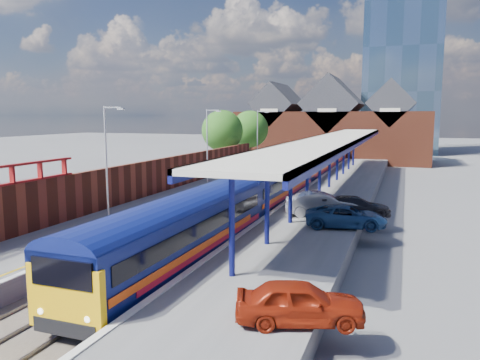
% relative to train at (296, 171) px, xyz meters
% --- Properties ---
extents(ground, '(240.00, 240.00, 0.00)m').
position_rel_train_xyz_m(ground, '(-1.49, 4.87, -2.12)').
color(ground, '#5B5B5E').
rests_on(ground, ground).
extents(ballast_bed, '(6.00, 76.00, 0.06)m').
position_rel_train_xyz_m(ballast_bed, '(-1.49, -5.13, -2.09)').
color(ballast_bed, '#473D33').
rests_on(ballast_bed, ground).
extents(rails, '(4.51, 76.00, 0.14)m').
position_rel_train_xyz_m(rails, '(-1.49, -5.13, -2.00)').
color(rails, slate).
rests_on(rails, ground).
extents(left_platform, '(5.00, 76.00, 1.00)m').
position_rel_train_xyz_m(left_platform, '(-6.99, -5.13, -1.62)').
color(left_platform, '#565659').
rests_on(left_platform, ground).
extents(right_platform, '(6.00, 76.00, 1.00)m').
position_rel_train_xyz_m(right_platform, '(4.51, -5.13, -1.62)').
color(right_platform, '#565659').
rests_on(right_platform, ground).
extents(coping_left, '(0.30, 76.00, 0.05)m').
position_rel_train_xyz_m(coping_left, '(-4.64, -5.13, -1.10)').
color(coping_left, silver).
rests_on(coping_left, left_platform).
extents(coping_right, '(0.30, 76.00, 0.05)m').
position_rel_train_xyz_m(coping_right, '(1.66, -5.13, -1.10)').
color(coping_right, silver).
rests_on(coping_right, right_platform).
extents(yellow_line, '(0.14, 76.00, 0.01)m').
position_rel_train_xyz_m(yellow_line, '(-5.24, -5.13, -1.12)').
color(yellow_line, yellow).
rests_on(yellow_line, left_platform).
extents(train, '(3.00, 65.93, 3.45)m').
position_rel_train_xyz_m(train, '(0.00, 0.00, 0.00)').
color(train, '#0C1558').
rests_on(train, ground).
extents(canopy, '(4.50, 52.00, 4.48)m').
position_rel_train_xyz_m(canopy, '(3.99, -3.18, 3.13)').
color(canopy, '#0F1359').
rests_on(canopy, right_platform).
extents(lamp_post_b, '(1.48, 0.18, 7.00)m').
position_rel_train_xyz_m(lamp_post_b, '(-7.86, -19.13, 2.87)').
color(lamp_post_b, '#A5A8AA').
rests_on(lamp_post_b, left_platform).
extents(lamp_post_c, '(1.48, 0.18, 7.00)m').
position_rel_train_xyz_m(lamp_post_c, '(-7.86, -3.13, 2.87)').
color(lamp_post_c, '#A5A8AA').
rests_on(lamp_post_c, left_platform).
extents(lamp_post_d, '(1.48, 0.18, 7.00)m').
position_rel_train_xyz_m(lamp_post_d, '(-7.86, 12.87, 2.87)').
color(lamp_post_d, '#A5A8AA').
rests_on(lamp_post_d, left_platform).
extents(platform_sign, '(0.55, 0.08, 2.50)m').
position_rel_train_xyz_m(platform_sign, '(-6.49, -1.13, 0.57)').
color(platform_sign, '#A5A8AA').
rests_on(platform_sign, left_platform).
extents(brick_wall, '(0.35, 50.00, 3.86)m').
position_rel_train_xyz_m(brick_wall, '(-9.59, -11.59, 0.33)').
color(brick_wall, maroon).
rests_on(brick_wall, left_platform).
extents(station_building, '(30.00, 12.12, 13.78)m').
position_rel_train_xyz_m(station_building, '(-1.49, 32.87, 3.33)').
color(station_building, maroon).
rests_on(station_building, ground).
extents(glass_tower, '(14.20, 14.20, 40.30)m').
position_rel_train_xyz_m(glass_tower, '(8.51, 54.87, 18.08)').
color(glass_tower, '#445F75').
rests_on(glass_tower, ground).
extents(tree_near, '(5.20, 5.20, 8.10)m').
position_rel_train_xyz_m(tree_near, '(-11.84, 10.77, 3.23)').
color(tree_near, '#382314').
rests_on(tree_near, ground).
extents(tree_far, '(5.20, 5.20, 8.10)m').
position_rel_train_xyz_m(tree_far, '(-10.84, 18.77, 3.23)').
color(tree_far, '#382314').
rests_on(tree_far, ground).
extents(parked_car_red, '(4.29, 2.77, 1.36)m').
position_rel_train_xyz_m(parked_car_red, '(7.01, -30.49, -0.44)').
color(parked_car_red, maroon).
rests_on(parked_car_red, right_platform).
extents(parked_car_silver, '(4.90, 2.81, 1.53)m').
position_rel_train_xyz_m(parked_car_silver, '(4.95, -14.54, -0.36)').
color(parked_car_silver, '#A8A7AC').
rests_on(parked_car_silver, right_platform).
extents(parked_car_dark, '(4.80, 3.05, 1.29)m').
position_rel_train_xyz_m(parked_car_dark, '(7.01, -14.00, -0.47)').
color(parked_car_dark, black).
rests_on(parked_car_dark, right_platform).
extents(parked_car_blue, '(4.89, 2.80, 1.28)m').
position_rel_train_xyz_m(parked_car_blue, '(6.83, -17.25, -0.48)').
color(parked_car_blue, navy).
rests_on(parked_car_blue, right_platform).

